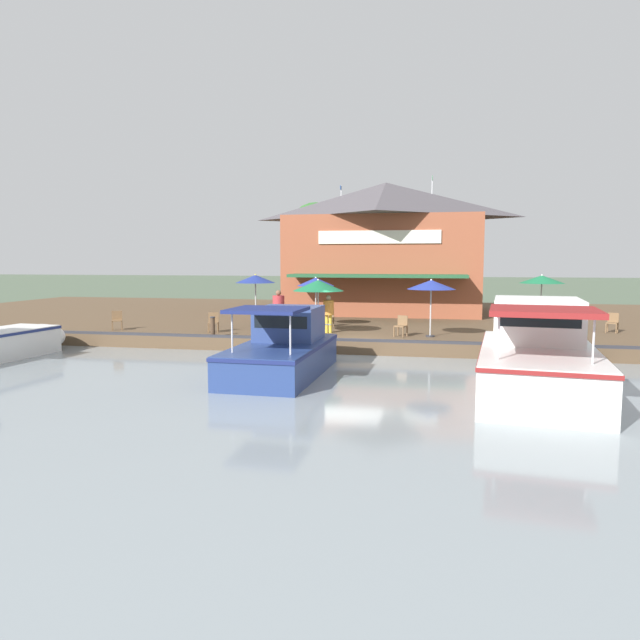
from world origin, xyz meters
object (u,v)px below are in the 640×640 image
(patio_umbrella_by_entrance, at_px, (542,280))
(cafe_chair_back_row_seat, at_px, (318,314))
(patio_umbrella_back_row, at_px, (318,286))
(person_mid_patio, at_px, (328,310))
(person_near_entrance, at_px, (279,305))
(waterfront_restaurant, at_px, (385,246))
(cafe_chair_under_first_umbrella, at_px, (401,325))
(patio_umbrella_mid_patio_right, at_px, (316,282))
(cafe_chair_mid_patio, at_px, (213,321))
(patio_umbrella_far_corner, at_px, (255,279))
(motorboat_mid_row, at_px, (1,342))
(motorboat_second_along, at_px, (287,349))
(motorboat_outer_channel, at_px, (536,356))
(cafe_chair_far_corner_seat, at_px, (117,319))
(cafe_chair_beside_entrance, at_px, (328,317))
(cafe_chair_facing_river, at_px, (612,322))
(mooring_post, at_px, (213,326))
(patio_umbrella_mid_patio_left, at_px, (431,285))
(tree_downstream_bank, at_px, (313,233))

(patio_umbrella_by_entrance, height_order, cafe_chair_back_row_seat, patio_umbrella_by_entrance)
(patio_umbrella_back_row, distance_m, person_mid_patio, 1.17)
(patio_umbrella_back_row, xyz_separation_m, person_near_entrance, (-0.47, -1.86, -0.90))
(waterfront_restaurant, height_order, person_mid_patio, waterfront_restaurant)
(waterfront_restaurant, xyz_separation_m, cafe_chair_under_first_umbrella, (11.62, 1.67, -3.48))
(patio_umbrella_mid_patio_right, height_order, cafe_chair_mid_patio, patio_umbrella_mid_patio_right)
(patio_umbrella_far_corner, bearing_deg, motorboat_mid_row, -46.12)
(motorboat_second_along, relative_size, motorboat_outer_channel, 0.82)
(motorboat_mid_row, bearing_deg, cafe_chair_far_corner_seat, 158.64)
(cafe_chair_beside_entrance, distance_m, cafe_chair_far_corner_seat, 9.58)
(cafe_chair_beside_entrance, height_order, cafe_chair_far_corner_seat, same)
(patio_umbrella_far_corner, height_order, patio_umbrella_mid_patio_right, patio_umbrella_far_corner)
(waterfront_restaurant, relative_size, motorboat_second_along, 1.71)
(motorboat_outer_channel, bearing_deg, patio_umbrella_far_corner, -127.78)
(person_mid_patio, bearing_deg, motorboat_mid_row, -63.62)
(patio_umbrella_by_entrance, xyz_separation_m, person_near_entrance, (3.06, -11.41, -1.10))
(cafe_chair_facing_river, bearing_deg, patio_umbrella_far_corner, -86.96)
(waterfront_restaurant, relative_size, cafe_chair_far_corner_seat, 13.51)
(patio_umbrella_back_row, distance_m, cafe_chair_beside_entrance, 3.06)
(waterfront_restaurant, height_order, cafe_chair_far_corner_seat, waterfront_restaurant)
(cafe_chair_back_row_seat, xyz_separation_m, cafe_chair_mid_patio, (4.41, -3.73, 0.00))
(cafe_chair_facing_river, xyz_separation_m, person_mid_patio, (2.50, -12.01, 0.53))
(patio_umbrella_mid_patio_right, height_order, person_near_entrance, patio_umbrella_mid_patio_right)
(waterfront_restaurant, relative_size, patio_umbrella_by_entrance, 4.63)
(patio_umbrella_far_corner, xyz_separation_m, mooring_post, (3.71, -0.66, -1.82))
(patio_umbrella_mid_patio_left, distance_m, motorboat_outer_channel, 7.40)
(patio_umbrella_back_row, bearing_deg, motorboat_second_along, 1.01)
(cafe_chair_under_first_umbrella, bearing_deg, motorboat_second_along, -31.68)
(cafe_chair_beside_entrance, bearing_deg, motorboat_mid_row, -54.26)
(waterfront_restaurant, xyz_separation_m, motorboat_mid_row, (16.77, -12.85, -3.89))
(waterfront_restaurant, xyz_separation_m, patio_umbrella_far_corner, (9.46, -5.25, -1.72))
(person_mid_patio, distance_m, motorboat_mid_row, 12.74)
(cafe_chair_far_corner_seat, relative_size, motorboat_second_along, 0.13)
(cafe_chair_beside_entrance, bearing_deg, cafe_chair_back_row_seat, -150.53)
(person_mid_patio, xyz_separation_m, motorboat_mid_row, (5.65, -11.38, -0.94))
(patio_umbrella_mid_patio_left, height_order, motorboat_outer_channel, patio_umbrella_mid_patio_left)
(waterfront_restaurant, height_order, cafe_chair_under_first_umbrella, waterfront_restaurant)
(patio_umbrella_back_row, bearing_deg, patio_umbrella_mid_patio_right, -166.20)
(motorboat_outer_channel, bearing_deg, patio_umbrella_back_row, -130.48)
(cafe_chair_under_first_umbrella, xyz_separation_m, tree_downstream_bank, (-16.00, -7.09, 4.56))
(motorboat_outer_channel, bearing_deg, patio_umbrella_by_entrance, 169.64)
(patio_umbrella_far_corner, height_order, motorboat_second_along, patio_umbrella_far_corner)
(cafe_chair_beside_entrance, bearing_deg, person_near_entrance, -40.21)
(patio_umbrella_back_row, relative_size, motorboat_second_along, 0.35)
(person_near_entrance, relative_size, motorboat_mid_row, 0.30)
(cafe_chair_mid_patio, bearing_deg, patio_umbrella_far_corner, 153.87)
(cafe_chair_back_row_seat, xyz_separation_m, person_near_entrance, (3.60, -1.01, 0.68))
(cafe_chair_under_first_umbrella, height_order, tree_downstream_bank, tree_downstream_bank)
(motorboat_second_along, bearing_deg, cafe_chair_far_corner_seat, -119.51)
(person_mid_patio, xyz_separation_m, tree_downstream_bank, (-15.51, -3.95, 4.03))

